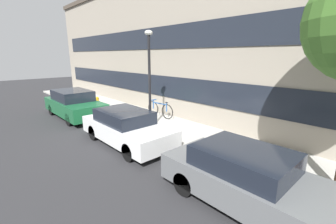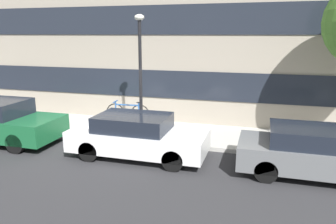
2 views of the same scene
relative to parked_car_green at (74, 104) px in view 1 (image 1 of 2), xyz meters
name	(u,v)px [view 1 (image 1 of 2)]	position (x,y,z in m)	size (l,w,h in m)	color
ground_plane	(128,128)	(3.61, 1.05, -0.72)	(56.00, 56.00, 0.00)	#2B2B2D
sidewalk_strip	(151,121)	(3.61, 2.38, -0.65)	(28.00, 2.66, 0.13)	#B2AFA8
rowhouse_facade	(177,45)	(3.61, 4.15, 3.05)	(28.00, 1.02, 7.51)	gray
parked_car_green	(74,104)	(0.00, 0.00, 0.00)	(4.40, 1.79, 1.45)	#195B33
parked_car_white	(126,127)	(5.14, 0.00, -0.07)	(4.07, 1.68, 1.28)	silver
parked_car_grey	(247,178)	(10.02, 0.00, -0.07)	(3.89, 1.71, 1.29)	slate
fire_hydrant	(98,103)	(-0.43, 1.52, -0.21)	(0.48, 0.27, 0.74)	gold
bicycle	(160,109)	(3.51, 3.06, -0.16)	(1.80, 0.44, 0.87)	black
lamp_post	(149,69)	(4.70, 1.49, 1.98)	(0.32, 0.32, 4.09)	black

